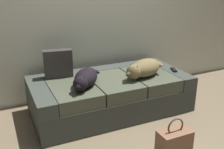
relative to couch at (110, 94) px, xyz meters
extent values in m
cube|color=#393E38|center=(0.00, 0.00, -0.07)|extent=(1.93, 0.95, 0.30)
cube|color=#3F463E|center=(-0.86, 0.00, 0.15)|extent=(0.20, 0.95, 0.15)
cube|color=#3F463E|center=(0.86, 0.00, 0.15)|extent=(0.20, 0.95, 0.15)
cube|color=#3F463E|center=(0.00, 0.37, 0.15)|extent=(1.53, 0.20, 0.15)
cube|color=#4D5340|center=(-0.51, -0.10, 0.15)|extent=(0.49, 0.73, 0.15)
cube|color=#4D5340|center=(0.00, -0.10, 0.15)|extent=(0.49, 0.73, 0.15)
cube|color=#4D5340|center=(0.51, -0.10, 0.15)|extent=(0.49, 0.73, 0.15)
ellipsoid|color=black|center=(-0.36, -0.13, 0.32)|extent=(0.44, 0.48, 0.19)
sphere|color=black|center=(-0.48, -0.29, 0.33)|extent=(0.16, 0.16, 0.16)
ellipsoid|color=black|center=(-0.52, -0.35, 0.32)|extent=(0.10, 0.11, 0.06)
cone|color=black|center=(-0.44, -0.32, 0.39)|extent=(0.04, 0.04, 0.05)
cone|color=black|center=(-0.51, -0.27, 0.39)|extent=(0.04, 0.04, 0.05)
ellipsoid|color=black|center=(-0.20, -0.01, 0.33)|extent=(0.11, 0.17, 0.05)
ellipsoid|color=olive|center=(0.41, -0.15, 0.33)|extent=(0.53, 0.42, 0.21)
sphere|color=olive|center=(0.20, -0.23, 0.34)|extent=(0.18, 0.18, 0.18)
ellipsoid|color=#4E432A|center=(0.13, -0.25, 0.33)|extent=(0.12, 0.10, 0.06)
cone|color=#4E432A|center=(0.22, -0.27, 0.41)|extent=(0.05, 0.05, 0.05)
cone|color=#4E432A|center=(0.18, -0.18, 0.41)|extent=(0.05, 0.05, 0.05)
ellipsoid|color=olive|center=(0.63, -0.12, 0.35)|extent=(0.08, 0.19, 0.05)
cube|color=black|center=(0.86, -0.13, 0.24)|extent=(0.09, 0.16, 0.02)
cube|color=#393431|center=(-0.57, 0.27, 0.40)|extent=(0.35, 0.17, 0.34)
cube|color=#8C5F44|center=(0.19, -1.06, -0.10)|extent=(0.32, 0.18, 0.24)
torus|color=brown|center=(0.19, -1.06, 0.07)|extent=(0.18, 0.02, 0.18)
camera|label=1|loc=(-1.24, -2.76, 1.37)|focal=42.31mm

